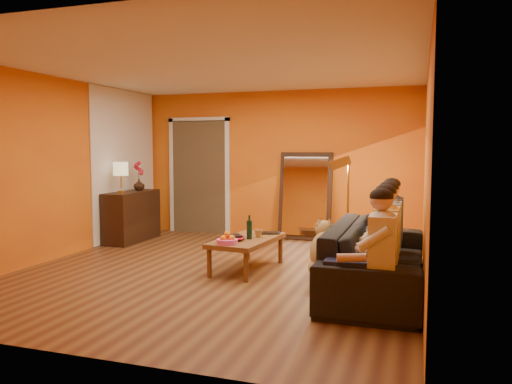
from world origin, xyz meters
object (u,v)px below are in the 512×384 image
(floor_lamp, at_px, (348,210))
(dog, at_px, (325,248))
(wine_bottle, at_px, (249,227))
(laptop, at_px, (268,233))
(tumbler, at_px, (259,233))
(mirror_frame, at_px, (305,196))
(person_far_left, at_px, (382,255))
(person_mid_left, at_px, (386,244))
(person_mid_right, at_px, (390,235))
(person_far_right, at_px, (392,228))
(sideboard, at_px, (132,216))
(coffee_table, at_px, (247,254))
(table_lamp, at_px, (121,178))
(sofa, at_px, (377,257))
(vase, at_px, (139,185))

(floor_lamp, height_order, dog, floor_lamp)
(wine_bottle, relative_size, laptop, 0.89)
(floor_lamp, distance_m, tumbler, 1.39)
(mirror_frame, bearing_deg, person_far_left, -67.53)
(dog, relative_size, person_mid_left, 0.59)
(person_mid_right, bearing_deg, tumbler, 165.84)
(mirror_frame, relative_size, wine_bottle, 4.90)
(person_far_right, bearing_deg, dog, -160.97)
(sideboard, height_order, dog, sideboard)
(sideboard, relative_size, coffee_table, 0.97)
(mirror_frame, xyz_separation_m, wine_bottle, (-0.18, -2.46, -0.18))
(table_lamp, height_order, person_far_left, table_lamp)
(person_mid_left, distance_m, laptop, 2.04)
(coffee_table, xyz_separation_m, person_mid_right, (1.81, -0.31, 0.40))
(mirror_frame, distance_m, table_lamp, 3.13)
(coffee_table, xyz_separation_m, person_far_right, (1.81, 0.24, 0.40))
(coffee_table, relative_size, dog, 1.71)
(sofa, bearing_deg, table_lamp, 71.24)
(table_lamp, relative_size, person_far_left, 0.42)
(wine_bottle, bearing_deg, dog, 1.38)
(mirror_frame, height_order, table_lamp, mirror_frame)
(person_mid_right, height_order, vase, person_mid_right)
(sideboard, relative_size, floor_lamp, 0.82)
(person_far_left, bearing_deg, wine_bottle, 142.38)
(mirror_frame, distance_m, floor_lamp, 1.69)
(wine_bottle, bearing_deg, tumbler, 67.62)
(person_mid_right, relative_size, wine_bottle, 3.94)
(mirror_frame, bearing_deg, laptop, -91.39)
(mirror_frame, height_order, dog, mirror_frame)
(tumbler, bearing_deg, dog, -9.17)
(sideboard, bearing_deg, coffee_table, -27.52)
(table_lamp, bearing_deg, person_far_left, -29.18)
(person_mid_right, bearing_deg, sofa, -142.43)
(table_lamp, height_order, tumbler, table_lamp)
(sideboard, relative_size, tumbler, 10.96)
(sideboard, height_order, person_mid_right, person_mid_right)
(table_lamp, height_order, person_mid_right, table_lamp)
(wine_bottle, xyz_separation_m, tumbler, (0.07, 0.17, -0.10))
(sideboard, height_order, table_lamp, table_lamp)
(sofa, relative_size, person_far_left, 2.07)
(floor_lamp, relative_size, person_far_right, 1.18)
(person_mid_right, xyz_separation_m, tumbler, (-1.69, 0.43, -0.14))
(mirror_frame, distance_m, sideboard, 3.01)
(sofa, xyz_separation_m, person_mid_right, (0.13, 0.10, 0.24))
(person_mid_left, xyz_separation_m, wine_bottle, (-1.76, 0.81, -0.03))
(wine_bottle, bearing_deg, floor_lamp, 43.40)
(coffee_table, distance_m, person_mid_right, 1.88)
(person_mid_right, bearing_deg, table_lamp, 162.95)
(sideboard, xyz_separation_m, dog, (3.59, -1.36, -0.07))
(floor_lamp, bearing_deg, person_mid_left, -85.32)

